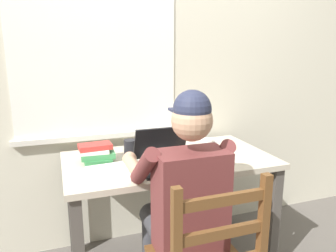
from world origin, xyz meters
The scene contains 11 objects.
back_wall centered at (-0.01, 0.43, 1.30)m, with size 6.00×0.08×2.60m.
desk centered at (0.00, 0.00, 0.65)m, with size 1.30×0.71×0.75m.
seated_person centered at (-0.08, -0.43, 0.69)m, with size 0.50×0.60×1.25m.
laptop centered at (-0.07, -0.14, 0.81)m, with size 0.33×0.32×0.22m.
computer_mouse centered at (0.23, -0.23, 0.77)m, with size 0.06×0.10×0.03m, color black.
coffee_mug_white centered at (0.27, 0.01, 0.80)m, with size 0.12×0.08×0.09m.
coffee_mug_dark centered at (-0.21, 0.17, 0.80)m, with size 0.12×0.08×0.09m.
book_stack_main centered at (-0.44, 0.07, 0.81)m, with size 0.22×0.16×0.11m.
paper_pile_near_laptop centered at (-0.39, -0.11, 0.76)m, with size 0.24×0.17×0.02m, color white.
paper_pile_back_corner centered at (-0.28, -0.17, 0.76)m, with size 0.19×0.19×0.01m, color white.
paper_pile_side centered at (-0.09, -0.08, 0.76)m, with size 0.21×0.20×0.01m, color white.
Camera 1 is at (-0.65, -1.84, 1.43)m, focal length 34.66 mm.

